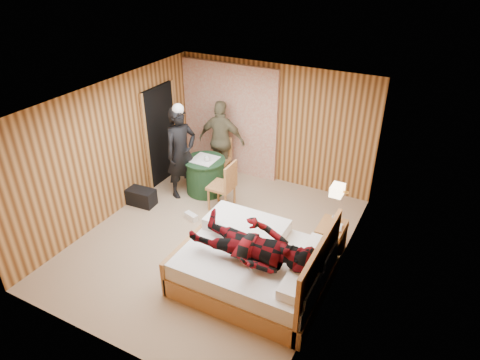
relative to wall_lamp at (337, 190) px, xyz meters
The scene contains 23 objects.
floor 2.36m from the wall_lamp, 166.83° to the right, with size 4.20×5.00×0.01m, color tan.
ceiling 2.31m from the wall_lamp, 166.83° to the right, with size 4.20×5.00×0.01m, color white.
wall_back 2.81m from the wall_lamp, 133.17° to the left, with size 4.20×0.02×2.50m, color tan.
wall_left 4.05m from the wall_lamp, behind, with size 0.02×5.00×2.50m, color tan.
wall_right 0.49m from the wall_lamp, 68.55° to the right, with size 0.02×5.00×2.50m, color tan.
curtain 3.53m from the wall_lamp, 145.89° to the left, with size 2.20×0.08×2.40m, color beige.
doorway 4.10m from the wall_lamp, 166.59° to the left, with size 0.06×0.90×2.05m, color black.
wall_lamp is the anchor object (origin of this frame).
bed 1.65m from the wall_lamp, 126.98° to the right, with size 2.14×1.68×1.16m.
nightstand 1.02m from the wall_lamp, 108.21° to the left, with size 0.43×0.58×0.56m.
round_table 3.18m from the wall_lamp, 162.80° to the left, with size 0.84×0.84×0.74m.
chair_far 3.40m from the wall_lamp, 151.80° to the left, with size 0.47×0.47×0.93m.
chair_near 2.38m from the wall_lamp, 167.15° to the left, with size 0.45×0.45×1.00m.
duffel_bag 3.94m from the wall_lamp, behind, with size 0.58×0.31×0.33m, color black.
sneaker_left 2.89m from the wall_lamp, behind, with size 0.27×0.11×0.12m, color white.
sneaker_right 2.46m from the wall_lamp, 169.42° to the left, with size 0.25×0.10×0.11m, color white.
woman_standing 3.33m from the wall_lamp, 169.38° to the left, with size 0.67×0.44×1.85m, color black.
man_at_table 3.35m from the wall_lamp, 151.19° to the left, with size 1.01×0.42×1.72m, color #70684A.
man_on_bed 1.54m from the wall_lamp, 120.80° to the right, with size 1.77×0.67×0.86m, color #60090E.
book_lower 0.73m from the wall_lamp, 117.97° to the left, with size 0.17×0.22×0.02m, color white.
book_upper 0.71m from the wall_lamp, 117.97° to the left, with size 0.16×0.22×0.02m, color white.
cup_nightstand 0.74m from the wall_lamp, 99.39° to the left, with size 0.10×0.10×0.09m, color white.
cup_table 2.98m from the wall_lamp, 163.16° to the left, with size 0.12×0.12×0.10m, color white.
Camera 1 is at (3.16, -5.06, 4.56)m, focal length 32.00 mm.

